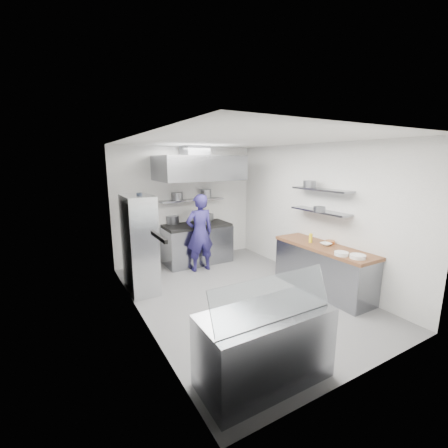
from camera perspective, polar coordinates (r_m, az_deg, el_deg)
floor at (r=5.76m, az=3.05°, el=-13.36°), size 5.00×5.00×0.00m
ceiling at (r=5.22m, az=3.40°, el=15.66°), size 5.00×5.00×0.00m
wall_back at (r=7.50m, az=-7.24°, el=3.73°), size 3.60×2.80×0.02m
wall_front at (r=3.56m, az=25.81°, el=-6.62°), size 3.60×2.80×0.02m
wall_left at (r=4.61m, az=-15.92°, el=-1.81°), size 2.80×5.00×0.02m
wall_right at (r=6.46m, az=16.75°, el=1.99°), size 2.80×5.00×0.02m
gas_range at (r=7.38m, az=-5.13°, el=-3.91°), size 1.60×0.80×0.90m
cooktop at (r=7.27m, az=-5.20°, el=-0.26°), size 1.57×0.78×0.06m
stock_pot_left at (r=7.37m, az=-9.73°, el=0.82°), size 0.30×0.30×0.20m
stock_pot_mid at (r=7.33m, az=-3.82°, el=1.06°), size 0.35×0.35×0.24m
stock_pot_right at (r=7.74m, az=-2.97°, el=1.36°), size 0.26×0.26×0.16m
over_range_shelf at (r=7.38m, az=-6.06°, el=4.56°), size 1.60×0.30×0.04m
shelf_pot_a at (r=7.33m, az=-8.93°, el=5.30°), size 0.27×0.27×0.18m
shelf_pot_b at (r=7.58m, az=-3.47°, el=5.79°), size 0.27×0.27×0.22m
extractor_hood at (r=6.95m, az=-4.80°, el=10.58°), size 1.90×1.15×0.55m
hood_duct at (r=7.15m, az=-5.64°, el=13.65°), size 0.55×0.55×0.24m
red_firebox at (r=7.07m, az=-16.45°, el=2.99°), size 0.22×0.10×0.26m
chef at (r=6.73m, az=-4.64°, el=-1.70°), size 0.65×0.44×1.75m
wire_rack at (r=5.86m, az=-15.81°, el=-3.72°), size 0.50×0.90×1.85m
rack_bin_a at (r=5.70m, az=-15.24°, el=-5.41°), size 0.14×0.18×0.16m
rack_bin_b at (r=6.03m, az=-16.65°, el=0.34°), size 0.13×0.16×0.14m
rack_jar at (r=5.70m, az=-15.82°, el=4.84°), size 0.10×0.10×0.18m
knife_strip at (r=3.74m, az=-12.31°, el=-2.43°), size 0.04×0.55×0.05m
prep_counter_base at (r=6.08m, az=18.20°, el=-8.27°), size 0.62×2.00×0.84m
prep_counter_top at (r=5.95m, az=18.48°, el=-4.20°), size 0.65×2.04×0.06m
plate_stack_a at (r=5.37m, az=24.11°, el=-5.67°), size 0.25×0.25×0.06m
plate_stack_b at (r=5.43m, az=21.45°, el=-5.28°), size 0.23×0.23×0.06m
copper_pan at (r=6.12m, az=19.59°, el=-3.25°), size 0.17×0.17×0.06m
squeeze_bottle at (r=6.05m, az=16.18°, el=-2.60°), size 0.07×0.07×0.18m
mixing_bowl at (r=5.96m, az=18.84°, el=-3.65°), size 0.21×0.21×0.05m
wall_shelf_lower at (r=6.13m, az=17.79°, el=2.35°), size 0.30×1.30×0.04m
wall_shelf_upper at (r=6.07m, az=18.05°, el=6.26°), size 0.30×1.30×0.04m
shelf_pot_c at (r=5.90m, az=17.71°, el=2.71°), size 0.22×0.22×0.10m
shelf_pot_d at (r=6.19m, az=15.97°, el=7.32°), size 0.24×0.24×0.14m
display_case at (r=3.64m, az=7.75°, el=-22.16°), size 1.50×0.70×0.85m
display_glass at (r=3.24m, az=9.40°, el=-13.64°), size 1.47×0.19×0.42m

